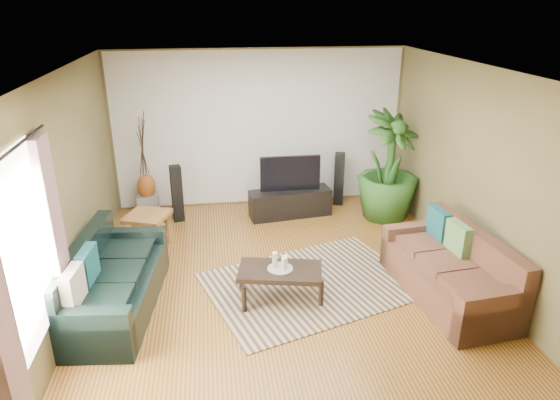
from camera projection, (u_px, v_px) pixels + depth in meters
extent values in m
plane|color=olive|center=(282.00, 279.00, 6.57)|extent=(5.50, 5.50, 0.00)
plane|color=white|center=(283.00, 70.00, 5.56)|extent=(5.50, 5.50, 0.00)
plane|color=brown|center=(259.00, 129.00, 8.59)|extent=(5.00, 0.00, 5.00)
plane|color=brown|center=(339.00, 315.00, 3.54)|extent=(5.00, 0.00, 5.00)
plane|color=brown|center=(68.00, 194.00, 5.73)|extent=(0.00, 5.50, 5.50)
plane|color=brown|center=(475.00, 174.00, 6.39)|extent=(0.00, 5.50, 5.50)
plane|color=white|center=(259.00, 129.00, 8.58)|extent=(4.90, 0.00, 4.90)
plane|color=white|center=(22.00, 256.00, 4.25)|extent=(0.00, 1.80, 1.80)
cube|color=gray|center=(2.00, 334.00, 3.66)|extent=(0.08, 0.35, 2.20)
cube|color=gray|center=(57.00, 242.00, 5.04)|extent=(0.08, 0.35, 2.20)
cylinder|color=black|center=(7.00, 154.00, 3.92)|extent=(0.03, 1.90, 0.03)
cube|color=black|center=(114.00, 277.00, 5.80)|extent=(1.09, 2.10, 0.85)
cube|color=brown|center=(448.00, 266.00, 6.04)|extent=(1.07, 2.00, 0.85)
cube|color=tan|center=(311.00, 284.00, 6.45)|extent=(3.02, 2.54, 0.01)
cube|color=black|center=(280.00, 284.00, 6.08)|extent=(1.09, 0.74, 0.41)
cylinder|color=gray|center=(280.00, 269.00, 6.00)|extent=(0.31, 0.31, 0.01)
cylinder|color=beige|center=(275.00, 260.00, 5.98)|extent=(0.06, 0.06, 0.20)
cylinder|color=#EFE2CA|center=(284.00, 264.00, 5.94)|extent=(0.06, 0.06, 0.15)
cylinder|color=#F3E9CD|center=(285.00, 261.00, 6.04)|extent=(0.06, 0.06, 0.13)
cube|color=black|center=(290.00, 203.00, 8.43)|extent=(1.41, 0.60, 0.46)
cube|color=black|center=(290.00, 173.00, 8.25)|extent=(1.00, 0.05, 0.59)
cube|color=black|center=(177.00, 194.00, 8.16)|extent=(0.21, 0.22, 0.94)
cube|color=black|center=(339.00, 179.00, 8.84)|extent=(0.22, 0.23, 0.94)
imported|color=#24521B|center=(389.00, 167.00, 8.12)|extent=(1.40, 1.40, 1.79)
cylinder|color=black|center=(385.00, 210.00, 8.41)|extent=(0.33, 0.33, 0.26)
cube|color=#999996|center=(148.00, 204.00, 8.54)|extent=(0.34, 0.34, 0.34)
ellipsoid|color=#9B521C|center=(147.00, 186.00, 8.42)|extent=(0.31, 0.31, 0.43)
cube|color=olive|center=(149.00, 233.00, 7.19)|extent=(0.71, 0.71, 0.59)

